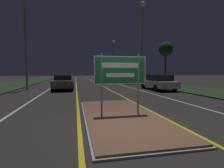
{
  "coord_description": "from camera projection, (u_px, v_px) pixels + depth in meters",
  "views": [
    {
      "loc": [
        -1.64,
        -4.92,
        1.69
      ],
      "look_at": [
        0.0,
        2.87,
        1.14
      ],
      "focal_mm": 28.0,
      "sensor_mm": 36.0,
      "label": 1
    }
  ],
  "objects": [
    {
      "name": "lane_line_white_right",
      "position": [
        109.0,
        82.0,
        30.53
      ],
      "size": [
        0.12,
        70.0,
        0.01
      ],
      "color": "silver",
      "rests_on": "ground_plane"
    },
    {
      "name": "streetlight_left_near",
      "position": [
        25.0,
        15.0,
        16.14
      ],
      "size": [
        0.62,
        0.62,
        10.03
      ],
      "color": "gray",
      "rests_on": "ground_plane"
    },
    {
      "name": "car_receding_0",
      "position": [
        158.0,
        82.0,
        16.47
      ],
      "size": [
        1.96,
        4.77,
        1.42
      ],
      "color": "silver",
      "rests_on": "ground_plane"
    },
    {
      "name": "lane_line_white_left",
      "position": [
        60.0,
        82.0,
        28.8
      ],
      "size": [
        0.12,
        70.0,
        0.01
      ],
      "color": "silver",
      "rests_on": "ground_plane"
    },
    {
      "name": "centre_line_yellow_left",
      "position": [
        76.0,
        82.0,
        29.35
      ],
      "size": [
        0.12,
        70.0,
        0.01
      ],
      "color": "gold",
      "rests_on": "ground_plane"
    },
    {
      "name": "verge_right",
      "position": [
        150.0,
        83.0,
        26.73
      ],
      "size": [
        5.0,
        100.0,
        0.08
      ],
      "color": "#23381E",
      "rests_on": "ground_plane"
    },
    {
      "name": "ground_plane",
      "position": [
        132.0,
        128.0,
        5.26
      ],
      "size": [
        160.0,
        160.0,
        0.0
      ],
      "primitive_type": "plane",
      "color": "#282623"
    },
    {
      "name": "median_island",
      "position": [
        120.0,
        116.0,
        6.59
      ],
      "size": [
        2.71,
        6.34,
        0.1
      ],
      "color": "#999993",
      "rests_on": "ground_plane"
    },
    {
      "name": "roadside_palm_right",
      "position": [
        166.0,
        50.0,
        23.35
      ],
      "size": [
        1.89,
        1.89,
        5.65
      ],
      "color": "#4C3823",
      "rests_on": "verge_right"
    },
    {
      "name": "highway_sign",
      "position": [
        120.0,
        73.0,
        6.48
      ],
      "size": [
        1.96,
        0.07,
        2.28
      ],
      "color": "gray",
      "rests_on": "median_island"
    },
    {
      "name": "car_receding_3",
      "position": [
        108.0,
        76.0,
        41.05
      ],
      "size": [
        1.99,
        4.16,
        1.49
      ],
      "color": "#B7B7BC",
      "rests_on": "ground_plane"
    },
    {
      "name": "verge_left",
      "position": [
        14.0,
        85.0,
        22.83
      ],
      "size": [
        5.0,
        100.0,
        0.08
      ],
      "color": "#23381E",
      "rests_on": "ground_plane"
    },
    {
      "name": "streetlight_right_far",
      "position": [
        114.0,
        52.0,
        38.0
      ],
      "size": [
        0.62,
        0.62,
        8.55
      ],
      "color": "gray",
      "rests_on": "ground_plane"
    },
    {
      "name": "car_receding_2",
      "position": [
        115.0,
        77.0,
        33.26
      ],
      "size": [
        1.98,
        4.8,
        1.37
      ],
      "color": "black",
      "rests_on": "ground_plane"
    },
    {
      "name": "edge_line_white_right",
      "position": [
        126.0,
        82.0,
        31.15
      ],
      "size": [
        0.1,
        70.0,
        0.01
      ],
      "color": "silver",
      "rests_on": "ground_plane"
    },
    {
      "name": "centre_line_yellow_right",
      "position": [
        94.0,
        82.0,
        29.98
      ],
      "size": [
        0.12,
        70.0,
        0.01
      ],
      "color": "gold",
      "rests_on": "ground_plane"
    },
    {
      "name": "car_approaching_0",
      "position": [
        64.0,
        82.0,
        16.8
      ],
      "size": [
        1.9,
        4.8,
        1.4
      ],
      "color": "#4C514C",
      "rests_on": "ground_plane"
    },
    {
      "name": "edge_line_white_left",
      "position": [
        40.0,
        83.0,
        28.18
      ],
      "size": [
        0.1,
        70.0,
        0.01
      ],
      "color": "silver",
      "rests_on": "ground_plane"
    },
    {
      "name": "car_receding_1",
      "position": [
        128.0,
        78.0,
        25.94
      ],
      "size": [
        1.99,
        4.59,
        1.43
      ],
      "color": "maroon",
      "rests_on": "ground_plane"
    },
    {
      "name": "streetlight_right_near",
      "position": [
        142.0,
        28.0,
        21.41
      ],
      "size": [
        0.62,
        0.62,
        10.28
      ],
      "color": "gray",
      "rests_on": "ground_plane"
    }
  ]
}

